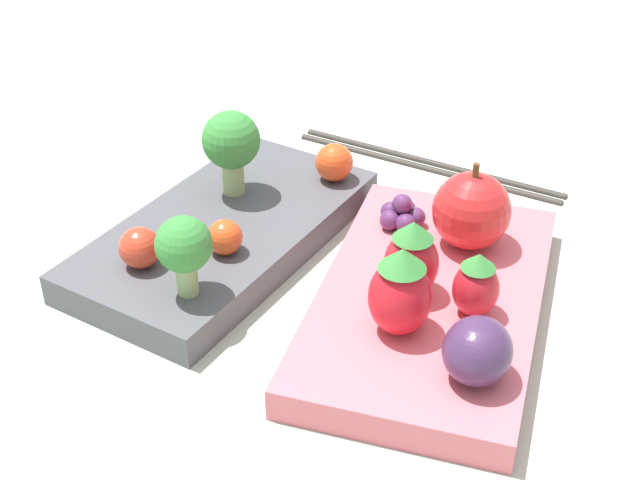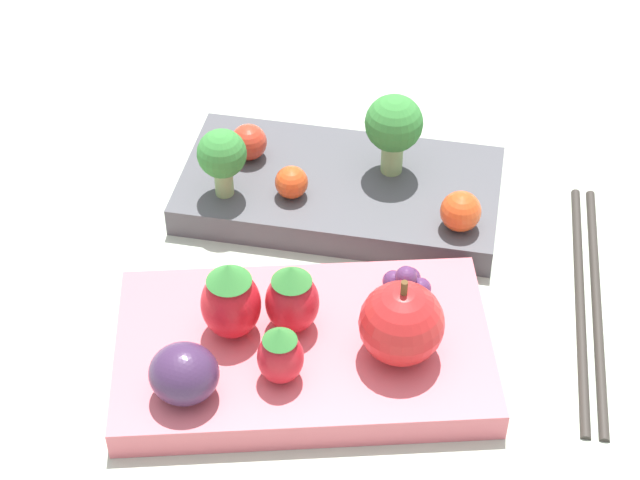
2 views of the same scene
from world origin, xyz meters
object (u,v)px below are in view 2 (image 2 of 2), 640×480
at_px(grape_cluster, 405,286).
at_px(cherry_tomato_2, 249,142).
at_px(bento_box_savoury, 340,190).
at_px(chopsticks_pair, 589,299).
at_px(plum, 184,374).
at_px(strawberry_2, 292,298).
at_px(apple, 401,323).
at_px(bento_box_fruit, 297,351).
at_px(broccoli_floret_1, 394,126).
at_px(cherry_tomato_0, 291,182).
at_px(broccoli_floret_0, 222,156).
at_px(strawberry_0, 280,354).
at_px(strawberry_1, 231,300).
at_px(cherry_tomato_1, 461,211).

bearing_deg(grape_cluster, cherry_tomato_2, 130.35).
relative_size(bento_box_savoury, chopsticks_pair, 1.06).
distance_m(plum, grape_cluster, 0.14).
xyz_separation_m(strawberry_2, chopsticks_pair, (0.18, 0.05, -0.04)).
relative_size(apple, plum, 1.48).
distance_m(bento_box_fruit, broccoli_floret_1, 0.17).
relative_size(apple, chopsticks_pair, 0.27).
height_order(cherry_tomato_0, plum, plum).
relative_size(broccoli_floret_1, grape_cluster, 1.96).
xyz_separation_m(broccoli_floret_0, cherry_tomato_0, (0.04, 0.00, -0.02)).
distance_m(bento_box_savoury, strawberry_0, 0.18).
xyz_separation_m(cherry_tomato_0, strawberry_1, (-0.02, -0.12, 0.01)).
height_order(broccoli_floret_1, grape_cluster, broccoli_floret_1).
bearing_deg(cherry_tomato_2, plum, -93.44).
relative_size(cherry_tomato_0, strawberry_2, 0.46).
bearing_deg(grape_cluster, cherry_tomato_1, 60.78).
bearing_deg(bento_box_fruit, bento_box_savoury, 82.57).
xyz_separation_m(broccoli_floret_1, apple, (0.01, -0.16, -0.01)).
bearing_deg(broccoli_floret_1, strawberry_0, -107.95).
height_order(broccoli_floret_0, strawberry_0, broccoli_floret_0).
bearing_deg(bento_box_fruit, apple, -5.99).
relative_size(broccoli_floret_1, plum, 1.54).
bearing_deg(cherry_tomato_0, bento_box_fruit, -84.40).
distance_m(cherry_tomato_1, strawberry_2, 0.13).
distance_m(cherry_tomato_2, strawberry_2, 0.16).
height_order(strawberry_1, plum, strawberry_1).
height_order(cherry_tomato_1, strawberry_1, strawberry_1).
relative_size(plum, chopsticks_pair, 0.18).
height_order(strawberry_0, chopsticks_pair, strawberry_0).
bearing_deg(broccoli_floret_1, chopsticks_pair, -38.21).
relative_size(apple, strawberry_2, 1.18).
relative_size(cherry_tomato_1, chopsticks_pair, 0.12).
xyz_separation_m(bento_box_savoury, strawberry_0, (-0.03, -0.17, 0.03)).
xyz_separation_m(bento_box_fruit, broccoli_floret_0, (-0.06, 0.12, 0.04)).
bearing_deg(bento_box_savoury, bento_box_fruit, -97.43).
bearing_deg(chopsticks_pair, cherry_tomato_0, 160.30).
relative_size(bento_box_fruit, cherry_tomato_0, 10.45).
bearing_deg(cherry_tomato_0, strawberry_2, -85.31).
relative_size(broccoli_floret_0, cherry_tomato_0, 2.25).
relative_size(cherry_tomato_2, plum, 0.66).
height_order(cherry_tomato_2, strawberry_2, strawberry_2).
xyz_separation_m(strawberry_0, strawberry_2, (0.00, 0.04, 0.00)).
bearing_deg(cherry_tomato_0, strawberry_1, -101.65).
distance_m(broccoli_floret_0, grape_cluster, 0.15).
height_order(broccoli_floret_0, strawberry_2, broccoli_floret_0).
bearing_deg(cherry_tomato_1, strawberry_2, -137.89).
bearing_deg(bento_box_savoury, cherry_tomato_0, -148.68).
distance_m(strawberry_1, grape_cluster, 0.11).
xyz_separation_m(apple, grape_cluster, (0.00, 0.04, -0.02)).
xyz_separation_m(strawberry_1, chopsticks_pair, (0.21, 0.05, -0.04)).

